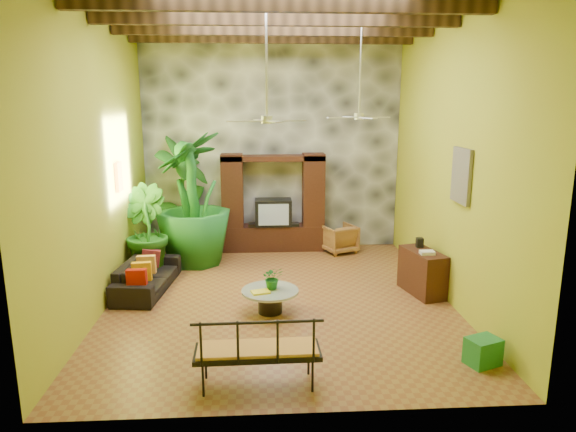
{
  "coord_description": "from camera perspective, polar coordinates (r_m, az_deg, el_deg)",
  "views": [
    {
      "loc": [
        -0.36,
        -8.71,
        3.5
      ],
      "look_at": [
        0.17,
        0.2,
        1.48
      ],
      "focal_mm": 32.0,
      "sensor_mm": 36.0,
      "label": 1
    }
  ],
  "objects": [
    {
      "name": "iron_bench",
      "position": [
        6.48,
        -3.4,
        -14.49
      ],
      "size": [
        1.57,
        0.59,
        0.57
      ],
      "rotation": [
        0.0,
        0.0,
        0.02
      ],
      "color": "black",
      "rests_on": "ground"
    },
    {
      "name": "tall_plant_b",
      "position": [
        10.73,
        -15.66,
        -1.61
      ],
      "size": [
        1.3,
        1.32,
        1.87
      ],
      "primitive_type": "imported",
      "rotation": [
        0.0,
        0.0,
        2.29
      ],
      "color": "#1C5917",
      "rests_on": "ground"
    },
    {
      "name": "sofa",
      "position": [
        10.06,
        -15.38,
        -6.35
      ],
      "size": [
        1.0,
        2.06,
        0.58
      ],
      "primitive_type": "imported",
      "rotation": [
        0.0,
        0.0,
        1.45
      ],
      "color": "black",
      "rests_on": "ground"
    },
    {
      "name": "entertainment_center",
      "position": [
        12.12,
        -1.65,
        0.65
      ],
      "size": [
        2.4,
        0.55,
        2.3
      ],
      "color": "#33170E",
      "rests_on": "ground"
    },
    {
      "name": "green_bin",
      "position": [
        7.63,
        20.84,
        -13.87
      ],
      "size": [
        0.52,
        0.45,
        0.37
      ],
      "primitive_type": "cube",
      "rotation": [
        0.0,
        0.0,
        0.37
      ],
      "color": "#1D6F37",
      "rests_on": "ground"
    },
    {
      "name": "ceiling_fan_back",
      "position": [
        10.1,
        7.93,
        12.05
      ],
      "size": [
        1.28,
        1.28,
        1.86
      ],
      "color": "silver",
      "rests_on": "ceiling"
    },
    {
      "name": "coffee_table",
      "position": [
        8.73,
        -2.0,
        -9.08
      ],
      "size": [
        0.96,
        0.96,
        0.4
      ],
      "rotation": [
        0.0,
        0.0,
        0.2
      ],
      "color": "black",
      "rests_on": "ground"
    },
    {
      "name": "wicker_armchair",
      "position": [
        12.13,
        5.7,
        -2.5
      ],
      "size": [
        0.92,
        0.93,
        0.66
      ],
      "primitive_type": "imported",
      "rotation": [
        0.0,
        0.0,
        3.53
      ],
      "color": "olive",
      "rests_on": "ground"
    },
    {
      "name": "ceiling",
      "position": [
        8.85,
        -1.13,
        22.49
      ],
      "size": [
        6.0,
        7.0,
        0.02
      ],
      "primitive_type": "cube",
      "color": "silver",
      "rests_on": "back_wall"
    },
    {
      "name": "ground",
      "position": [
        9.39,
        -0.99,
        -9.15
      ],
      "size": [
        7.0,
        7.0,
        0.0
      ],
      "primitive_type": "plane",
      "color": "brown",
      "rests_on": "ground"
    },
    {
      "name": "tall_plant_a",
      "position": [
        12.03,
        -11.51,
        2.22
      ],
      "size": [
        1.58,
        1.73,
        2.72
      ],
      "primitive_type": "imported",
      "rotation": [
        0.0,
        0.0,
        1.01
      ],
      "color": "#1F6019",
      "rests_on": "ground"
    },
    {
      "name": "ceiling_beams",
      "position": [
        8.81,
        -1.12,
        21.08
      ],
      "size": [
        5.95,
        5.36,
        0.22
      ],
      "color": "#3C2613",
      "rests_on": "ceiling"
    },
    {
      "name": "tall_plant_c",
      "position": [
        11.19,
        -10.49,
        1.9
      ],
      "size": [
        2.06,
        2.06,
        2.88
      ],
      "primitive_type": "imported",
      "rotation": [
        0.0,
        0.0,
        4.37
      ],
      "color": "#196221",
      "rests_on": "ground"
    },
    {
      "name": "ceiling_fan_front",
      "position": [
        8.31,
        -2.37,
        12.04
      ],
      "size": [
        1.28,
        1.28,
        1.86
      ],
      "color": "silver",
      "rests_on": "ceiling"
    },
    {
      "name": "right_wall",
      "position": [
        9.39,
        17.66,
        6.02
      ],
      "size": [
        0.02,
        7.0,
        5.0
      ],
      "primitive_type": "cube",
      "color": "#AAA526",
      "rests_on": "ground"
    },
    {
      "name": "wall_art_painting",
      "position": [
        8.85,
        18.71,
        4.26
      ],
      "size": [
        0.06,
        0.7,
        0.9
      ],
      "primitive_type": "cube",
      "color": "#25558A",
      "rests_on": "right_wall"
    },
    {
      "name": "stone_accent_wall",
      "position": [
        12.2,
        -1.75,
        8.01
      ],
      "size": [
        5.98,
        0.1,
        4.98
      ],
      "primitive_type": "cube",
      "color": "#35373C",
      "rests_on": "ground"
    },
    {
      "name": "back_wall",
      "position": [
        12.26,
        -1.76,
        8.04
      ],
      "size": [
        6.0,
        0.02,
        5.0
      ],
      "primitive_type": "cube",
      "color": "#AAA526",
      "rests_on": "ground"
    },
    {
      "name": "yellow_tray",
      "position": [
        8.55,
        -3.07,
        -8.43
      ],
      "size": [
        0.34,
        0.28,
        0.03
      ],
      "primitive_type": "cube",
      "rotation": [
        0.0,
        0.0,
        0.28
      ],
      "color": "yellow",
      "rests_on": "coffee_table"
    },
    {
      "name": "left_wall",
      "position": [
        9.16,
        -20.27,
        5.68
      ],
      "size": [
        0.02,
        7.0,
        5.0
      ],
      "primitive_type": "cube",
      "color": "#AAA526",
      "rests_on": "ground"
    },
    {
      "name": "wall_art_mask",
      "position": [
        10.15,
        -18.29,
        4.16
      ],
      "size": [
        0.06,
        0.32,
        0.55
      ],
      "primitive_type": "cube",
      "color": "orange",
      "rests_on": "left_wall"
    },
    {
      "name": "centerpiece_plant",
      "position": [
        8.67,
        -1.72,
        -6.86
      ],
      "size": [
        0.4,
        0.36,
        0.39
      ],
      "primitive_type": "imported",
      "rotation": [
        0.0,
        0.0,
        0.17
      ],
      "color": "#185E1F",
      "rests_on": "coffee_table"
    },
    {
      "name": "side_console",
      "position": [
        9.82,
        14.69,
        -6.06
      ],
      "size": [
        0.68,
        1.1,
        0.81
      ],
      "primitive_type": "cube",
      "rotation": [
        0.0,
        0.0,
        0.24
      ],
      "color": "#3E2613",
      "rests_on": "ground"
    }
  ]
}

